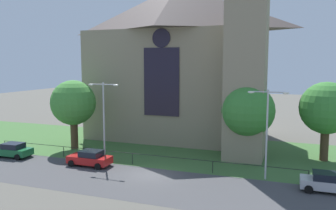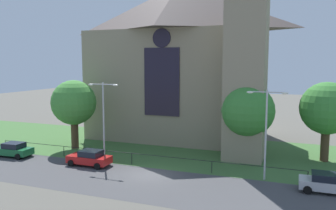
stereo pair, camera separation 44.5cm
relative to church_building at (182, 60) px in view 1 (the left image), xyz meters
name	(u,v)px [view 1 (the left image)]	position (x,y,z in m)	size (l,w,h in m)	color
ground	(183,149)	(2.13, -5.95, -10.27)	(160.00, 160.00, 0.00)	#56544C
road_asphalt	(140,182)	(2.13, -17.95, -10.27)	(120.00, 8.00, 0.01)	#424244
grass_verge	(178,153)	(2.13, -7.95, -10.27)	(120.00, 20.00, 0.01)	#3D6633
church_building	(182,60)	(0.00, 0.00, 0.00)	(23.20, 16.20, 26.00)	gray
iron_railing	(132,155)	(-0.77, -13.45, -9.30)	(32.31, 0.07, 1.13)	black
tree_left_near	(73,103)	(-9.94, -9.92, -4.95)	(5.18, 5.18, 7.98)	#4C3823
tree_right_near	(248,111)	(9.64, -8.24, -5.12)	(5.35, 5.35, 7.86)	#423021
tree_right_far	(326,108)	(17.05, -5.50, -4.90)	(5.27, 5.27, 8.07)	#4C3823
streetlamp_near	(104,111)	(-3.80, -13.55, -5.15)	(3.37, 0.26, 8.02)	#B2B2B7
streetlamp_far	(267,122)	(11.90, -13.55, -5.32)	(3.37, 0.26, 7.71)	#B2B2B7
parked_car_green	(12,150)	(-13.93, -15.38, -9.53)	(4.28, 2.19, 1.51)	#196033
parked_car_red	(90,158)	(-4.41, -15.29, -9.53)	(4.20, 2.02, 1.51)	#B21919
parked_car_silver	(328,182)	(16.70, -14.91, -9.53)	(4.22, 2.06, 1.51)	#B7B7BC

